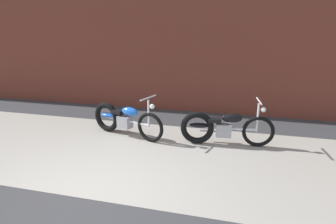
# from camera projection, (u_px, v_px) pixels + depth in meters

# --- Properties ---
(ground_plane) EXTENTS (80.00, 80.00, 0.00)m
(ground_plane) POSITION_uv_depth(u_px,v_px,m) (85.00, 199.00, 4.24)
(ground_plane) COLOR #38383A
(sidewalk_slab) EXTENTS (36.00, 3.50, 0.01)m
(sidewalk_slab) POSITION_uv_depth(u_px,v_px,m) (129.00, 151.00, 5.86)
(sidewalk_slab) COLOR #9E998E
(sidewalk_slab) RESTS_ON ground
(brick_building_wall) EXTENTS (36.00, 0.50, 6.33)m
(brick_building_wall) POSITION_uv_depth(u_px,v_px,m) (169.00, 2.00, 8.16)
(brick_building_wall) COLOR brown
(brick_building_wall) RESTS_ON ground
(motorcycle_blue) EXTENTS (1.95, 0.82, 1.03)m
(motorcycle_blue) POSITION_uv_depth(u_px,v_px,m) (122.00, 119.00, 6.66)
(motorcycle_blue) COLOR black
(motorcycle_blue) RESTS_ON ground
(motorcycle_black) EXTENTS (2.00, 0.58, 1.03)m
(motorcycle_black) POSITION_uv_depth(u_px,v_px,m) (220.00, 127.00, 6.10)
(motorcycle_black) COLOR black
(motorcycle_black) RESTS_ON ground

